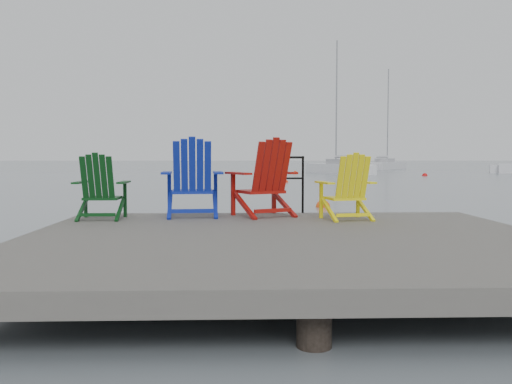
{
  "coord_description": "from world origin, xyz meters",
  "views": [
    {
      "loc": [
        -0.55,
        -6.06,
        1.39
      ],
      "look_at": [
        -0.28,
        2.21,
        0.85
      ],
      "focal_mm": 38.0,
      "sensor_mm": 36.0,
      "label": 1
    }
  ],
  "objects_px": {
    "handrail": "(289,179)",
    "sailboat_near": "(338,169)",
    "buoy_c": "(425,176)",
    "sailboat_mid": "(386,166)",
    "chair_green": "(100,187)",
    "chair_yellow": "(348,187)",
    "chair_red": "(265,178)",
    "buoy_b": "(285,182)",
    "buoy_a": "(323,207)",
    "chair_blue": "(192,178)",
    "buoy_d": "(295,173)"
  },
  "relations": [
    {
      "from": "buoy_b",
      "to": "buoy_c",
      "type": "bearing_deg",
      "value": 41.82
    },
    {
      "from": "chair_blue",
      "to": "chair_yellow",
      "type": "height_order",
      "value": "chair_blue"
    },
    {
      "from": "sailboat_mid",
      "to": "buoy_a",
      "type": "height_order",
      "value": "sailboat_mid"
    },
    {
      "from": "chair_red",
      "to": "chair_yellow",
      "type": "distance_m",
      "value": 1.24
    },
    {
      "from": "buoy_a",
      "to": "buoy_c",
      "type": "bearing_deg",
      "value": 65.07
    },
    {
      "from": "chair_red",
      "to": "buoy_a",
      "type": "distance_m",
      "value": 7.21
    },
    {
      "from": "handrail",
      "to": "chair_green",
      "type": "xyz_separation_m",
      "value": [
        -2.75,
        -0.81,
        -0.08
      ]
    },
    {
      "from": "chair_red",
      "to": "sailboat_mid",
      "type": "relative_size",
      "value": 0.1
    },
    {
      "from": "chair_red",
      "to": "buoy_d",
      "type": "relative_size",
      "value": 2.76
    },
    {
      "from": "handrail",
      "to": "sailboat_near",
      "type": "height_order",
      "value": "sailboat_near"
    },
    {
      "from": "chair_blue",
      "to": "buoy_d",
      "type": "relative_size",
      "value": 2.77
    },
    {
      "from": "chair_green",
      "to": "buoy_a",
      "type": "xyz_separation_m",
      "value": [
        4.3,
        7.17,
        -0.96
      ]
    },
    {
      "from": "chair_yellow",
      "to": "chair_blue",
      "type": "bearing_deg",
      "value": 157.41
    },
    {
      "from": "sailboat_mid",
      "to": "buoy_b",
      "type": "xyz_separation_m",
      "value": [
        -14.27,
        -31.79,
        -0.36
      ]
    },
    {
      "from": "buoy_a",
      "to": "buoy_b",
      "type": "relative_size",
      "value": 1.2
    },
    {
      "from": "chair_green",
      "to": "handrail",
      "type": "bearing_deg",
      "value": 15.18
    },
    {
      "from": "buoy_b",
      "to": "sailboat_near",
      "type": "bearing_deg",
      "value": 70.03
    },
    {
      "from": "buoy_c",
      "to": "sailboat_mid",
      "type": "bearing_deg",
      "value": 81.97
    },
    {
      "from": "sailboat_near",
      "to": "sailboat_mid",
      "type": "relative_size",
      "value": 0.99
    },
    {
      "from": "buoy_b",
      "to": "buoy_d",
      "type": "height_order",
      "value": "buoy_d"
    },
    {
      "from": "handrail",
      "to": "chair_blue",
      "type": "relative_size",
      "value": 0.8
    },
    {
      "from": "chair_red",
      "to": "buoy_b",
      "type": "distance_m",
      "value": 21.54
    },
    {
      "from": "buoy_a",
      "to": "chair_green",
      "type": "bearing_deg",
      "value": -120.93
    },
    {
      "from": "sailboat_mid",
      "to": "buoy_a",
      "type": "xyz_separation_m",
      "value": [
        -14.49,
        -46.35,
        -0.36
      ]
    },
    {
      "from": "buoy_b",
      "to": "buoy_d",
      "type": "bearing_deg",
      "value": 82.11
    },
    {
      "from": "chair_green",
      "to": "chair_yellow",
      "type": "distance_m",
      "value": 3.49
    },
    {
      "from": "chair_red",
      "to": "sailboat_near",
      "type": "height_order",
      "value": "sailboat_near"
    },
    {
      "from": "handrail",
      "to": "chair_yellow",
      "type": "relative_size",
      "value": 0.99
    },
    {
      "from": "buoy_b",
      "to": "chair_blue",
      "type": "bearing_deg",
      "value": -98.62
    },
    {
      "from": "chair_green",
      "to": "buoy_c",
      "type": "relative_size",
      "value": 2.27
    },
    {
      "from": "chair_red",
      "to": "buoy_a",
      "type": "xyz_separation_m",
      "value": [
        1.95,
        6.85,
        -1.07
      ]
    },
    {
      "from": "handrail",
      "to": "chair_red",
      "type": "height_order",
      "value": "chair_red"
    },
    {
      "from": "handrail",
      "to": "sailboat_mid",
      "type": "height_order",
      "value": "sailboat_mid"
    },
    {
      "from": "chair_green",
      "to": "buoy_d",
      "type": "relative_size",
      "value": 2.24
    },
    {
      "from": "buoy_b",
      "to": "buoy_d",
      "type": "relative_size",
      "value": 0.82
    },
    {
      "from": "sailboat_mid",
      "to": "buoy_c",
      "type": "relative_size",
      "value": 28.97
    },
    {
      "from": "handrail",
      "to": "chair_yellow",
      "type": "distance_m",
      "value": 1.21
    },
    {
      "from": "chair_yellow",
      "to": "buoy_b",
      "type": "xyz_separation_m",
      "value": [
        1.03,
        21.88,
        -0.96
      ]
    },
    {
      "from": "handrail",
      "to": "sailboat_mid",
      "type": "bearing_deg",
      "value": 73.08
    },
    {
      "from": "buoy_b",
      "to": "buoy_c",
      "type": "relative_size",
      "value": 0.83
    },
    {
      "from": "handrail",
      "to": "chair_red",
      "type": "bearing_deg",
      "value": -129.78
    },
    {
      "from": "chair_green",
      "to": "buoy_d",
      "type": "xyz_separation_m",
      "value": [
        6.82,
        38.36,
        -0.96
      ]
    },
    {
      "from": "chair_green",
      "to": "sailboat_near",
      "type": "bearing_deg",
      "value": 73.48
    },
    {
      "from": "handrail",
      "to": "sailboat_near",
      "type": "xyz_separation_m",
      "value": [
        7.76,
        37.4,
        -0.69
      ]
    },
    {
      "from": "chair_blue",
      "to": "chair_yellow",
      "type": "relative_size",
      "value": 1.24
    },
    {
      "from": "chair_blue",
      "to": "sailboat_near",
      "type": "distance_m",
      "value": 39.01
    },
    {
      "from": "handrail",
      "to": "chair_blue",
      "type": "xyz_separation_m",
      "value": [
        -1.48,
        -0.5,
        0.03
      ]
    },
    {
      "from": "sailboat_near",
      "to": "buoy_c",
      "type": "distance_m",
      "value": 8.31
    },
    {
      "from": "chair_blue",
      "to": "buoy_d",
      "type": "bearing_deg",
      "value": 77.09
    },
    {
      "from": "sailboat_near",
      "to": "handrail",
      "type": "bearing_deg",
      "value": -120.03
    }
  ]
}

